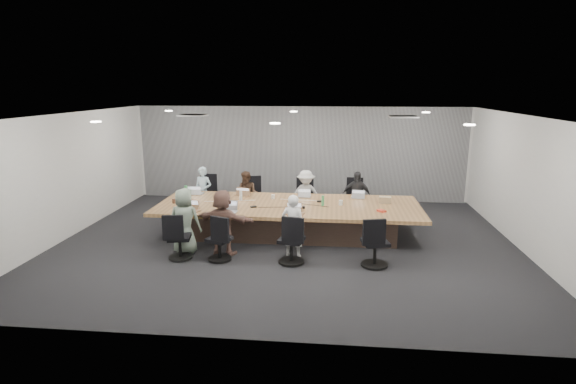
# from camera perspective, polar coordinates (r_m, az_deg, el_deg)

# --- Properties ---
(floor) EXTENTS (10.00, 8.00, 0.00)m
(floor) POSITION_cam_1_polar(r_m,az_deg,el_deg) (10.07, -0.23, -6.35)
(floor) COLOR black
(floor) RESTS_ON ground
(ceiling) EXTENTS (10.00, 8.00, 0.00)m
(ceiling) POSITION_cam_1_polar(r_m,az_deg,el_deg) (9.50, -0.25, 9.76)
(ceiling) COLOR white
(ceiling) RESTS_ON wall_back
(wall_back) EXTENTS (10.00, 0.00, 2.80)m
(wall_back) POSITION_cam_1_polar(r_m,az_deg,el_deg) (13.61, 1.53, 4.91)
(wall_back) COLOR silver
(wall_back) RESTS_ON ground
(wall_front) EXTENTS (10.00, 0.00, 2.80)m
(wall_front) POSITION_cam_1_polar(r_m,az_deg,el_deg) (5.87, -4.35, -6.52)
(wall_front) COLOR silver
(wall_front) RESTS_ON ground
(wall_left) EXTENTS (0.00, 8.00, 2.80)m
(wall_left) POSITION_cam_1_polar(r_m,az_deg,el_deg) (11.35, -26.24, 1.84)
(wall_left) COLOR silver
(wall_left) RESTS_ON ground
(wall_right) EXTENTS (0.00, 8.00, 2.80)m
(wall_right) POSITION_cam_1_polar(r_m,az_deg,el_deg) (10.44, 28.22, 0.73)
(wall_right) COLOR silver
(wall_right) RESTS_ON ground
(curtain) EXTENTS (9.80, 0.04, 2.80)m
(curtain) POSITION_cam_1_polar(r_m,az_deg,el_deg) (13.53, 1.50, 4.86)
(curtain) COLOR gray
(curtain) RESTS_ON ground
(conference_table) EXTENTS (6.00, 2.20, 0.74)m
(conference_table) POSITION_cam_1_polar(r_m,az_deg,el_deg) (10.42, 0.06, -3.35)
(conference_table) COLOR #4A362D
(conference_table) RESTS_ON ground
(chair_0) EXTENTS (0.58, 0.58, 0.86)m
(chair_0) POSITION_cam_1_polar(r_m,az_deg,el_deg) (12.47, -10.22, -0.63)
(chair_0) COLOR black
(chair_0) RESTS_ON ground
(chair_1) EXTENTS (0.68, 0.68, 0.80)m
(chair_1) POSITION_cam_1_polar(r_m,az_deg,el_deg) (12.21, -4.87, -0.90)
(chair_1) COLOR black
(chair_1) RESTS_ON ground
(chair_2) EXTENTS (0.72, 0.72, 0.86)m
(chair_2) POSITION_cam_1_polar(r_m,az_deg,el_deg) (12.02, 2.37, -0.94)
(chair_2) COLOR black
(chair_2) RESTS_ON ground
(chair_3) EXTENTS (0.59, 0.59, 0.82)m
(chair_3) POSITION_cam_1_polar(r_m,az_deg,el_deg) (12.02, 8.54, -1.19)
(chair_3) COLOR black
(chair_3) RESTS_ON ground
(chair_4) EXTENTS (0.59, 0.59, 0.74)m
(chair_4) POSITION_cam_1_polar(r_m,az_deg,el_deg) (9.27, -13.58, -6.07)
(chair_4) COLOR black
(chair_4) RESTS_ON ground
(chair_5) EXTENTS (0.63, 0.63, 0.73)m
(chair_5) POSITION_cam_1_polar(r_m,az_deg,el_deg) (9.04, -8.71, -6.39)
(chair_5) COLOR black
(chair_5) RESTS_ON ground
(chair_6) EXTENTS (0.63, 0.63, 0.79)m
(chair_6) POSITION_cam_1_polar(r_m,az_deg,el_deg) (8.79, 0.44, -6.58)
(chair_6) COLOR black
(chair_6) RESTS_ON ground
(chair_7) EXTENTS (0.65, 0.65, 0.81)m
(chair_7) POSITION_cam_1_polar(r_m,az_deg,el_deg) (8.80, 10.99, -6.78)
(chair_7) COLOR black
(chair_7) RESTS_ON ground
(person_0) EXTENTS (0.54, 0.41, 1.32)m
(person_0) POSITION_cam_1_polar(r_m,az_deg,el_deg) (12.09, -10.72, 0.04)
(person_0) COLOR #A9C6D4
(person_0) RESTS_ON ground
(laptop_0) EXTENTS (0.35, 0.24, 0.02)m
(laptop_0) POSITION_cam_1_polar(r_m,az_deg,el_deg) (11.56, -11.49, -0.16)
(laptop_0) COLOR #B2B2B7
(laptop_0) RESTS_ON conference_table
(person_1) EXTENTS (0.69, 0.59, 1.23)m
(person_1) POSITION_cam_1_polar(r_m,az_deg,el_deg) (11.83, -5.20, -0.32)
(person_1) COLOR #422D21
(person_1) RESTS_ON ground
(laptop_1) EXTENTS (0.40, 0.31, 0.02)m
(laptop_1) POSITION_cam_1_polar(r_m,az_deg,el_deg) (11.27, -5.74, -0.30)
(laptop_1) COLOR #8C6647
(laptop_1) RESTS_ON conference_table
(person_2) EXTENTS (0.87, 0.55, 1.28)m
(person_2) POSITION_cam_1_polar(r_m,az_deg,el_deg) (11.63, 2.27, -0.36)
(person_2) COLOR #AFAFAF
(person_2) RESTS_ON ground
(laptop_2) EXTENTS (0.31, 0.22, 0.02)m
(laptop_2) POSITION_cam_1_polar(r_m,az_deg,el_deg) (11.07, 2.10, -0.49)
(laptop_2) COLOR #B2B2B7
(laptop_2) RESTS_ON conference_table
(person_3) EXTENTS (0.76, 0.33, 1.28)m
(person_3) POSITION_cam_1_polar(r_m,az_deg,el_deg) (11.63, 8.66, -0.51)
(person_3) COLOR #2A2A2C
(person_3) RESTS_ON ground
(laptop_3) EXTENTS (0.32, 0.23, 0.02)m
(laptop_3) POSITION_cam_1_polar(r_m,az_deg,el_deg) (11.07, 8.81, -0.64)
(laptop_3) COLOR #B2B2B7
(laptop_3) RESTS_ON conference_table
(person_4) EXTENTS (0.68, 0.45, 1.37)m
(person_4) POSITION_cam_1_polar(r_m,az_deg,el_deg) (9.49, -13.00, -3.60)
(person_4) COLOR gray
(person_4) RESTS_ON ground
(laptop_4) EXTENTS (0.36, 0.29, 0.02)m
(laptop_4) POSITION_cam_1_polar(r_m,az_deg,el_deg) (9.97, -12.02, -2.34)
(laptop_4) COLOR #8C6647
(laptop_4) RESTS_ON conference_table
(person_5) EXTENTS (1.32, 0.70, 1.36)m
(person_5) POSITION_cam_1_polar(r_m,az_deg,el_deg) (9.26, -8.25, -3.82)
(person_5) COLOR brown
(person_5) RESTS_ON ground
(laptop_5) EXTENTS (0.36, 0.26, 0.02)m
(laptop_5) POSITION_cam_1_polar(r_m,az_deg,el_deg) (9.76, -7.49, -2.50)
(laptop_5) COLOR #B2B2B7
(laptop_5) RESTS_ON conference_table
(person_6) EXTENTS (0.52, 0.39, 1.30)m
(person_6) POSITION_cam_1_polar(r_m,az_deg,el_deg) (9.04, 0.65, -4.33)
(person_6) COLOR silver
(person_6) RESTS_ON ground
(laptop_6) EXTENTS (0.39, 0.31, 0.02)m
(laptop_6) POSITION_cam_1_polar(r_m,az_deg,el_deg) (9.53, 0.95, -2.76)
(laptop_6) COLOR #8C6647
(laptop_6) RESTS_ON conference_table
(bottle_green_left) EXTENTS (0.10, 0.10, 0.28)m
(bottle_green_left) POSITION_cam_1_polar(r_m,az_deg,el_deg) (11.26, -12.82, 0.10)
(bottle_green_left) COLOR #40A159
(bottle_green_left) RESTS_ON conference_table
(bottle_green_right) EXTENTS (0.08, 0.08, 0.23)m
(bottle_green_right) POSITION_cam_1_polar(r_m,az_deg,el_deg) (10.21, 4.45, -1.10)
(bottle_green_right) COLOR #40A159
(bottle_green_right) RESTS_ON conference_table
(bottle_clear) EXTENTS (0.08, 0.08, 0.23)m
(bottle_clear) POSITION_cam_1_polar(r_m,az_deg,el_deg) (10.69, -6.01, -0.48)
(bottle_clear) COLOR silver
(bottle_clear) RESTS_ON conference_table
(cup_white_far) EXTENTS (0.10, 0.10, 0.10)m
(cup_white_far) POSITION_cam_1_polar(r_m,az_deg,el_deg) (10.81, -1.91, -0.60)
(cup_white_far) COLOR white
(cup_white_far) RESTS_ON conference_table
(cup_white_near) EXTENTS (0.11, 0.11, 0.11)m
(cup_white_near) POSITION_cam_1_polar(r_m,az_deg,el_deg) (10.30, 6.72, -1.35)
(cup_white_near) COLOR white
(cup_white_near) RESTS_ON conference_table
(mug_brown) EXTENTS (0.12, 0.12, 0.11)m
(mug_brown) POSITION_cam_1_polar(r_m,az_deg,el_deg) (10.73, -14.28, -1.10)
(mug_brown) COLOR brown
(mug_brown) RESTS_ON conference_table
(mic_left) EXTENTS (0.16, 0.13, 0.03)m
(mic_left) POSITION_cam_1_polar(r_m,az_deg,el_deg) (10.09, -4.42, -1.87)
(mic_left) COLOR black
(mic_left) RESTS_ON conference_table
(mic_right) EXTENTS (0.14, 0.10, 0.03)m
(mic_right) POSITION_cam_1_polar(r_m,az_deg,el_deg) (10.54, 4.06, -1.19)
(mic_right) COLOR black
(mic_right) RESTS_ON conference_table
(stapler) EXTENTS (0.15, 0.06, 0.05)m
(stapler) POSITION_cam_1_polar(r_m,az_deg,el_deg) (9.96, 1.74, -1.95)
(stapler) COLOR black
(stapler) RESTS_ON conference_table
(canvas_bag) EXTENTS (0.29, 0.19, 0.15)m
(canvas_bag) POSITION_cam_1_polar(r_m,az_deg,el_deg) (10.65, 12.22, -0.98)
(canvas_bag) COLOR tan
(canvas_bag) RESTS_ON conference_table
(snack_packet) EXTENTS (0.21, 0.21, 0.04)m
(snack_packet) POSITION_cam_1_polar(r_m,az_deg,el_deg) (9.91, 11.78, -2.35)
(snack_packet) COLOR red
(snack_packet) RESTS_ON conference_table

